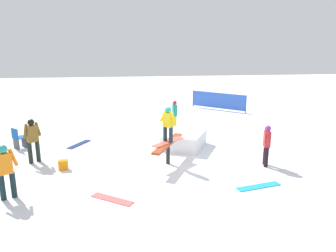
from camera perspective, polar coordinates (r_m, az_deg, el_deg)
name	(u,v)px	position (r m, az deg, el deg)	size (l,w,h in m)	color
ground_plane	(168,164)	(11.97, 0.00, -6.56)	(60.00, 60.00, 0.00)	white
rail_feature	(168,146)	(11.73, 0.00, -3.42)	(2.34, 1.34, 0.81)	black
snow_kicker_ramp	(184,140)	(13.69, 2.84, -2.41)	(1.80, 1.50, 0.64)	white
main_rider_on_rail	(168,125)	(11.52, 0.00, 0.13)	(1.26, 1.27, 1.29)	#EA624F
bystander_brown	(33,138)	(12.77, -22.51, -2.00)	(0.47, 0.58, 1.63)	black
bystander_teal	(175,113)	(16.34, 1.16, 2.21)	(0.59, 0.22, 1.44)	yellow
bystander_orange	(6,169)	(10.17, -26.45, -6.71)	(0.40, 0.65, 1.58)	#13272A
bystander_red	(267,143)	(12.03, 16.81, -2.91)	(0.62, 0.28, 1.48)	black
loose_snowboard_coral	(112,199)	(9.54, -9.71, -12.46)	(1.31, 0.28, 0.02)	#E96463
loose_snowboard_navy	(79,144)	(14.60, -15.20, -3.08)	(1.32, 0.28, 0.02)	navy
loose_snowboard_cyan	(259,186)	(10.53, 15.50, -10.11)	(1.45, 0.28, 0.02)	#21B1D8
folding_chair	(19,139)	(14.82, -24.55, -2.03)	(0.62, 0.62, 0.88)	#3F3F44
backpack_on_snow	(63,165)	(11.94, -17.77, -6.47)	(0.30, 0.22, 0.34)	orange
safety_fence	(218,101)	(21.33, 8.75, 4.40)	(2.46, 2.87, 1.10)	blue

